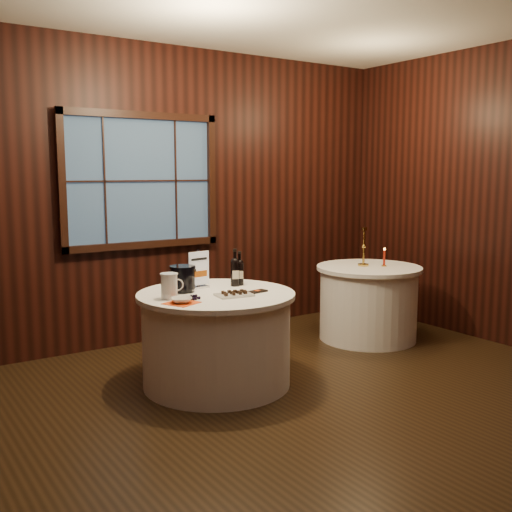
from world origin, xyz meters
TOP-DOWN VIEW (x-y plane):
  - ground at (0.00, 0.00)m, footprint 6.00×6.00m
  - back_wall at (0.00, 2.48)m, footprint 6.00×0.10m
  - main_table at (0.00, 1.00)m, footprint 1.28×1.28m
  - side_table at (2.00, 1.30)m, footprint 1.08×1.08m
  - sign_stand at (-0.03, 1.25)m, footprint 0.20×0.11m
  - port_bottle_left at (0.28, 1.16)m, footprint 0.08×0.09m
  - port_bottle_right at (0.33, 1.17)m, footprint 0.07×0.08m
  - ice_bucket at (-0.21, 1.17)m, footprint 0.21×0.21m
  - chocolate_plate at (0.05, 0.80)m, footprint 0.30×0.22m
  - chocolate_box at (0.29, 0.83)m, footprint 0.17×0.10m
  - grape_bunch at (-0.28, 0.86)m, footprint 0.16×0.08m
  - glass_pitcher at (-0.41, 1.00)m, footprint 0.18×0.14m
  - orange_napkin at (-0.41, 0.80)m, footprint 0.29×0.29m
  - cracker_bowl at (-0.41, 0.80)m, footprint 0.21×0.21m
  - brass_candlestick at (1.97, 1.36)m, footprint 0.11×0.11m
  - red_candle at (2.12, 1.21)m, footprint 0.05×0.05m

SIDE VIEW (x-z plane):
  - ground at x=0.00m, z-range 0.00..0.00m
  - main_table at x=0.00m, z-range 0.00..0.77m
  - side_table at x=2.00m, z-range 0.00..0.77m
  - orange_napkin at x=-0.41m, z-range 0.77..0.77m
  - chocolate_box at x=0.29m, z-range 0.77..0.78m
  - chocolate_plate at x=0.05m, z-range 0.77..0.81m
  - grape_bunch at x=-0.28m, z-range 0.77..0.81m
  - cracker_bowl at x=-0.41m, z-range 0.77..0.81m
  - red_candle at x=2.12m, z-range 0.75..0.94m
  - glass_pitcher at x=-0.41m, z-range 0.77..0.97m
  - sign_stand at x=-0.03m, z-range 0.72..1.04m
  - ice_bucket at x=-0.21m, z-range 0.78..0.99m
  - port_bottle_right at x=0.33m, z-range 0.75..1.04m
  - port_bottle_left at x=0.28m, z-range 0.75..1.07m
  - brass_candlestick at x=1.97m, z-range 0.71..1.12m
  - back_wall at x=0.00m, z-range 0.04..3.04m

